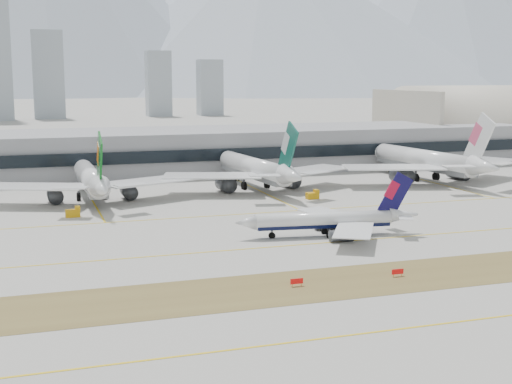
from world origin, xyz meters
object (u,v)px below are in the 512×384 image
object	(u,v)px
taxiing_airliner	(330,221)
widebody_eva	(92,181)
hangar	(491,152)
widebody_china_air	(429,162)
widebody_cathay	(257,170)
terminal	(161,151)

from	to	relation	value
taxiing_airliner	widebody_eva	xyz separation A→B (m)	(-44.67, 61.06, 2.28)
widebody_eva	hangar	size ratio (longest dim) A/B	0.65
widebody_eva	widebody_china_air	bearing A→B (deg)	-88.99
widebody_cathay	terminal	size ratio (longest dim) A/B	0.22
widebody_eva	terminal	distance (m)	60.57
widebody_eva	widebody_china_air	size ratio (longest dim) A/B	0.88
taxiing_airliner	terminal	bearing A→B (deg)	-74.58
widebody_cathay	hangar	bearing A→B (deg)	-67.96
taxiing_airliner	hangar	size ratio (longest dim) A/B	0.45
widebody_eva	terminal	bearing A→B (deg)	-29.73
widebody_eva	widebody_cathay	size ratio (longest dim) A/B	0.95
widebody_eva	widebody_china_air	world-z (taller)	widebody_china_air
taxiing_airliner	terminal	xyz separation A→B (m)	(-15.40, 114.05, 4.17)
hangar	widebody_china_air	bearing A→B (deg)	-137.22
taxiing_airliner	hangar	bearing A→B (deg)	-128.31
taxiing_airliner	widebody_china_air	xyz separation A→B (m)	(63.85, 64.51, 3.04)
terminal	hangar	world-z (taller)	hangar
widebody_eva	hangar	xyz separation A→B (m)	(183.84, 73.16, -5.47)
widebody_eva	widebody_china_air	distance (m)	108.58
widebody_china_air	terminal	world-z (taller)	widebody_china_air
widebody_cathay	hangar	distance (m)	150.67
widebody_china_air	terminal	distance (m)	93.47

